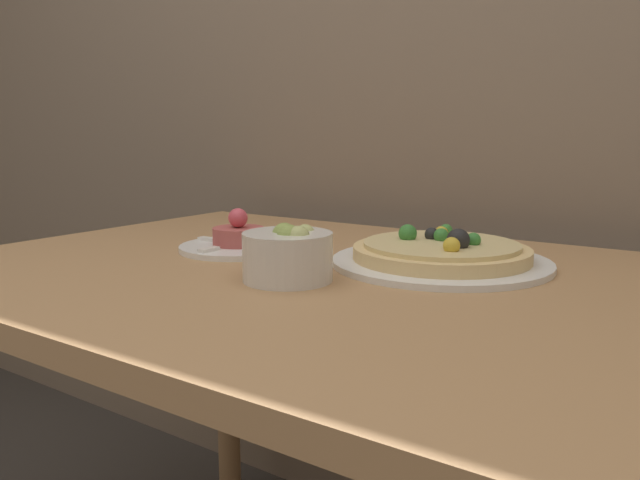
{
  "coord_description": "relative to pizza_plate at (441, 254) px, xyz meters",
  "views": [
    {
      "loc": [
        0.57,
        -0.36,
        1.01
      ],
      "look_at": [
        0.01,
        0.47,
        0.84
      ],
      "focal_mm": 35.0,
      "sensor_mm": 36.0,
      "label": 1
    }
  ],
  "objects": [
    {
      "name": "dining_table",
      "position": [
        -0.17,
        -0.13,
        -0.13
      ],
      "size": [
        1.2,
        0.88,
        0.8
      ],
      "color": "#AD7F51",
      "rests_on": "ground_plane"
    },
    {
      "name": "small_bowl",
      "position": [
        -0.14,
        -0.22,
        0.02
      ],
      "size": [
        0.13,
        0.13,
        0.08
      ],
      "color": "silver",
      "rests_on": "dining_table"
    },
    {
      "name": "tartare_plate",
      "position": [
        -0.36,
        -0.09,
        -0.0
      ],
      "size": [
        0.21,
        0.21,
        0.08
      ],
      "color": "white",
      "rests_on": "dining_table"
    },
    {
      "name": "pizza_plate",
      "position": [
        0.0,
        0.0,
        0.0
      ],
      "size": [
        0.35,
        0.35,
        0.07
      ],
      "color": "white",
      "rests_on": "dining_table"
    }
  ]
}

